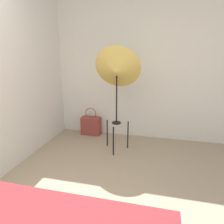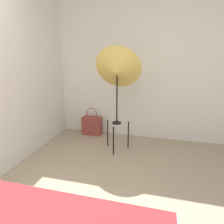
% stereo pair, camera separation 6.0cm
% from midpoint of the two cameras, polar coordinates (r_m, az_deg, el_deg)
% --- Properties ---
extents(wall_back, '(8.00, 0.05, 2.60)m').
position_cam_midpoint_polar(wall_back, '(3.93, 3.09, 12.11)').
color(wall_back, silver).
rests_on(wall_back, ground_plane).
extents(wall_side_left, '(0.05, 8.00, 2.60)m').
position_cam_midpoint_polar(wall_side_left, '(3.04, -27.79, 9.16)').
color(wall_side_left, silver).
rests_on(wall_side_left, ground_plane).
extents(photo_umbrella, '(0.70, 0.45, 1.62)m').
position_cam_midpoint_polar(photo_umbrella, '(3.26, 0.62, 10.69)').
color(photo_umbrella, black).
rests_on(photo_umbrella, ground_plane).
extents(tote_bag, '(0.36, 0.18, 0.52)m').
position_cam_midpoint_polar(tote_bag, '(4.18, -5.90, -3.53)').
color(tote_bag, brown).
rests_on(tote_bag, ground_plane).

